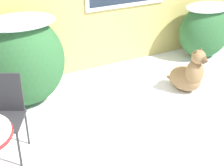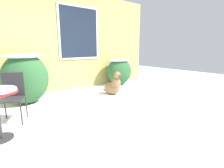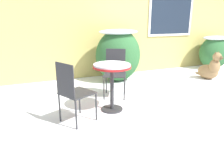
% 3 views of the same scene
% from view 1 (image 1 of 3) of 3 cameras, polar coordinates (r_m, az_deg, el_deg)
% --- Properties ---
extents(ground_plane, '(16.00, 16.00, 0.00)m').
position_cam_1_polar(ground_plane, '(3.94, 4.14, -10.74)').
color(ground_plane, white).
extents(shrub_left, '(1.08, 0.84, 1.22)m').
position_cam_1_polar(shrub_left, '(4.62, -14.45, 3.93)').
color(shrub_left, '#2D6033').
rests_on(shrub_left, ground_plane).
extents(shrub_middle, '(1.00, 0.71, 0.96)m').
position_cam_1_polar(shrub_middle, '(6.25, 15.28, 8.82)').
color(shrub_middle, '#2D6033').
rests_on(shrub_middle, ground_plane).
extents(patio_chair_near_table, '(0.56, 0.56, 0.90)m').
position_cam_1_polar(patio_chair_near_table, '(3.81, -17.52, -4.55)').
color(patio_chair_near_table, '#2D2D30').
rests_on(patio_chair_near_table, ground_plane).
extents(dog, '(0.46, 0.71, 0.70)m').
position_cam_1_polar(dog, '(5.08, 12.61, 1.45)').
color(dog, '#937047').
rests_on(dog, ground_plane).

